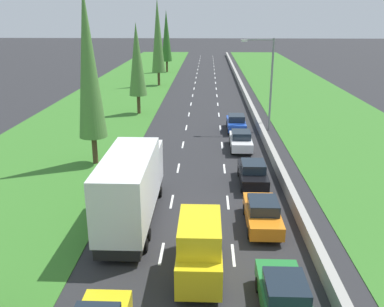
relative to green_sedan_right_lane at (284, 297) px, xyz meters
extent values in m
plane|color=#28282B|center=(-3.45, 49.21, -0.81)|extent=(300.00, 300.00, 0.00)
cube|color=#387528|center=(-16.10, 49.21, -0.79)|extent=(14.00, 140.00, 0.04)
cube|color=#387528|center=(10.90, 49.21, -0.79)|extent=(14.00, 140.00, 0.04)
cube|color=#9E9B93|center=(2.25, 49.21, -0.39)|extent=(0.44, 120.00, 0.85)
cube|color=white|center=(-5.20, 4.21, -0.81)|extent=(0.14, 2.00, 0.01)
cube|color=white|center=(-5.20, 10.21, -0.81)|extent=(0.14, 2.00, 0.01)
cube|color=white|center=(-5.20, 16.21, -0.81)|extent=(0.14, 2.00, 0.01)
cube|color=white|center=(-5.20, 22.21, -0.81)|extent=(0.14, 2.00, 0.01)
cube|color=white|center=(-5.20, 28.21, -0.81)|extent=(0.14, 2.00, 0.01)
cube|color=white|center=(-5.20, 34.21, -0.81)|extent=(0.14, 2.00, 0.01)
cube|color=white|center=(-5.20, 40.21, -0.81)|extent=(0.14, 2.00, 0.01)
cube|color=white|center=(-5.20, 46.21, -0.81)|extent=(0.14, 2.00, 0.01)
cube|color=white|center=(-5.20, 52.21, -0.81)|extent=(0.14, 2.00, 0.01)
cube|color=white|center=(-5.20, 58.21, -0.81)|extent=(0.14, 2.00, 0.01)
cube|color=white|center=(-5.20, 64.21, -0.81)|extent=(0.14, 2.00, 0.01)
cube|color=white|center=(-5.20, 70.21, -0.81)|extent=(0.14, 2.00, 0.01)
cube|color=white|center=(-5.20, 76.21, -0.81)|extent=(0.14, 2.00, 0.01)
cube|color=white|center=(-5.20, 82.21, -0.81)|extent=(0.14, 2.00, 0.01)
cube|color=white|center=(-5.20, 88.21, -0.81)|extent=(0.14, 2.00, 0.01)
cube|color=white|center=(-5.20, 94.21, -0.81)|extent=(0.14, 2.00, 0.01)
cube|color=white|center=(-5.20, 100.21, -0.81)|extent=(0.14, 2.00, 0.01)
cube|color=white|center=(-5.20, 106.21, -0.81)|extent=(0.14, 2.00, 0.01)
cube|color=white|center=(-1.70, 4.21, -0.81)|extent=(0.14, 2.00, 0.01)
cube|color=white|center=(-1.70, 10.21, -0.81)|extent=(0.14, 2.00, 0.01)
cube|color=white|center=(-1.70, 16.21, -0.81)|extent=(0.14, 2.00, 0.01)
cube|color=white|center=(-1.70, 22.21, -0.81)|extent=(0.14, 2.00, 0.01)
cube|color=white|center=(-1.70, 28.21, -0.81)|extent=(0.14, 2.00, 0.01)
cube|color=white|center=(-1.70, 34.21, -0.81)|extent=(0.14, 2.00, 0.01)
cube|color=white|center=(-1.70, 40.21, -0.81)|extent=(0.14, 2.00, 0.01)
cube|color=white|center=(-1.70, 46.21, -0.81)|extent=(0.14, 2.00, 0.01)
cube|color=white|center=(-1.70, 52.21, -0.81)|extent=(0.14, 2.00, 0.01)
cube|color=white|center=(-1.70, 58.21, -0.81)|extent=(0.14, 2.00, 0.01)
cube|color=white|center=(-1.70, 64.21, -0.81)|extent=(0.14, 2.00, 0.01)
cube|color=white|center=(-1.70, 70.21, -0.81)|extent=(0.14, 2.00, 0.01)
cube|color=white|center=(-1.70, 76.21, -0.81)|extent=(0.14, 2.00, 0.01)
cube|color=white|center=(-1.70, 82.21, -0.81)|extent=(0.14, 2.00, 0.01)
cube|color=white|center=(-1.70, 88.21, -0.81)|extent=(0.14, 2.00, 0.01)
cube|color=white|center=(-1.70, 94.21, -0.81)|extent=(0.14, 2.00, 0.01)
cube|color=white|center=(-1.70, 100.21, -0.81)|extent=(0.14, 2.00, 0.01)
cube|color=white|center=(-1.70, 106.21, -0.81)|extent=(0.14, 2.00, 0.01)
cube|color=#237A33|center=(0.00, 0.03, -0.13)|extent=(1.76, 4.50, 0.72)
cube|color=#19232D|center=(0.00, -0.12, 0.53)|extent=(1.56, 1.90, 0.60)
cylinder|color=black|center=(-0.80, 1.43, -0.49)|extent=(0.22, 0.64, 0.64)
cylinder|color=black|center=(0.80, 1.43, -0.49)|extent=(0.22, 0.64, 0.64)
cube|color=orange|center=(0.03, 7.20, -0.13)|extent=(1.76, 4.50, 0.72)
cube|color=#19232D|center=(0.03, 7.05, 0.53)|extent=(1.56, 1.90, 0.60)
cylinder|color=black|center=(-0.77, 8.60, -0.49)|extent=(0.22, 0.64, 0.64)
cylinder|color=black|center=(0.83, 8.60, -0.49)|extent=(0.22, 0.64, 0.64)
cylinder|color=black|center=(-0.77, 5.81, -0.49)|extent=(0.22, 0.64, 0.64)
cylinder|color=black|center=(0.83, 5.81, -0.49)|extent=(0.22, 0.64, 0.64)
cube|color=black|center=(0.11, 13.31, -0.13)|extent=(1.76, 4.50, 0.72)
cube|color=#19232D|center=(0.11, 13.16, 0.53)|extent=(1.56, 1.90, 0.60)
cylinder|color=black|center=(-0.69, 14.71, -0.49)|extent=(0.22, 0.64, 0.64)
cylinder|color=black|center=(0.91, 14.71, -0.49)|extent=(0.22, 0.64, 0.64)
cylinder|color=black|center=(-0.69, 11.92, -0.49)|extent=(0.22, 0.64, 0.64)
cylinder|color=black|center=(0.91, 11.92, -0.49)|extent=(0.22, 0.64, 0.64)
cube|color=white|center=(-0.13, 21.16, -0.13)|extent=(1.76, 4.50, 0.72)
cube|color=#19232D|center=(-0.13, 21.01, 0.53)|extent=(1.56, 1.90, 0.60)
cylinder|color=black|center=(-0.93, 22.56, -0.49)|extent=(0.22, 0.64, 0.64)
cylinder|color=black|center=(0.67, 22.56, -0.49)|extent=(0.22, 0.64, 0.64)
cylinder|color=black|center=(-0.93, 19.77, -0.49)|extent=(0.22, 0.64, 0.64)
cylinder|color=black|center=(0.67, 19.77, -0.49)|extent=(0.22, 0.64, 0.64)
cube|color=#1E47B7|center=(-0.15, 27.30, -0.13)|extent=(1.76, 4.50, 0.72)
cube|color=#19232D|center=(-0.15, 27.15, 0.53)|extent=(1.56, 1.90, 0.60)
cylinder|color=black|center=(-0.95, 28.70, -0.49)|extent=(0.22, 0.64, 0.64)
cylinder|color=black|center=(0.65, 28.70, -0.49)|extent=(0.22, 0.64, 0.64)
cylinder|color=black|center=(-0.95, 25.91, -0.49)|extent=(0.22, 0.64, 0.64)
cylinder|color=black|center=(0.65, 25.91, -0.49)|extent=(0.22, 0.64, 0.64)
cube|color=black|center=(-7.13, 7.68, -0.21)|extent=(2.20, 9.40, 0.56)
cube|color=white|center=(-7.13, 11.28, 1.32)|extent=(2.40, 2.20, 2.50)
cube|color=silver|center=(-7.13, 6.58, 1.72)|extent=(2.44, 7.20, 3.30)
cylinder|color=black|center=(-8.25, 10.98, -0.49)|extent=(0.22, 0.64, 0.64)
cylinder|color=black|center=(-6.01, 10.98, -0.49)|extent=(0.22, 0.64, 0.64)
cylinder|color=black|center=(-8.25, 5.50, -0.49)|extent=(0.22, 0.64, 0.64)
cylinder|color=black|center=(-6.01, 5.50, -0.49)|extent=(0.22, 0.64, 0.64)
cylinder|color=black|center=(-8.25, 4.42, -0.49)|extent=(0.22, 0.64, 0.64)
cylinder|color=black|center=(-6.01, 4.42, -0.49)|extent=(0.22, 0.64, 0.64)
cube|color=yellow|center=(-3.30, 2.68, 0.21)|extent=(1.90, 4.90, 1.40)
cube|color=yellow|center=(-3.30, 2.38, 1.46)|extent=(1.80, 3.10, 1.10)
cylinder|color=black|center=(-4.17, 4.20, -0.49)|extent=(0.22, 0.64, 0.64)
cylinder|color=black|center=(-2.43, 4.20, -0.49)|extent=(0.22, 0.64, 0.64)
cylinder|color=black|center=(-4.17, 1.16, -0.49)|extent=(0.22, 0.64, 0.64)
cylinder|color=black|center=(-2.43, 1.16, -0.49)|extent=(0.22, 0.64, 0.64)
cylinder|color=#4C3823|center=(-11.75, 17.04, 0.29)|extent=(0.40, 0.40, 2.20)
cone|color=#4C7F38|center=(-11.75, 17.04, 6.88)|extent=(2.13, 2.13, 10.99)
cylinder|color=#4C3823|center=(-11.09, 34.46, 0.29)|extent=(0.39, 0.39, 2.20)
cone|color=#4C7F38|center=(-11.09, 34.46, 5.46)|extent=(2.06, 2.06, 8.16)
cylinder|color=#4C3823|center=(-11.07, 55.11, 0.29)|extent=(0.41, 0.41, 2.20)
cone|color=#4C7F38|center=(-11.07, 55.11, 7.11)|extent=(2.14, 2.14, 11.45)
cylinder|color=#4C3823|center=(-11.32, 71.94, 0.29)|extent=(0.40, 0.40, 2.20)
cone|color=#2D6623|center=(-11.32, 71.94, 6.31)|extent=(2.10, 2.10, 9.84)
cylinder|color=gray|center=(3.17, 27.61, 3.69)|extent=(0.20, 0.20, 9.00)
cylinder|color=gray|center=(1.77, 27.61, 8.04)|extent=(2.80, 0.12, 0.12)
cube|color=silver|center=(0.37, 27.61, 7.94)|extent=(0.60, 0.28, 0.20)
camera|label=1|loc=(-3.03, -13.59, 10.30)|focal=39.18mm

